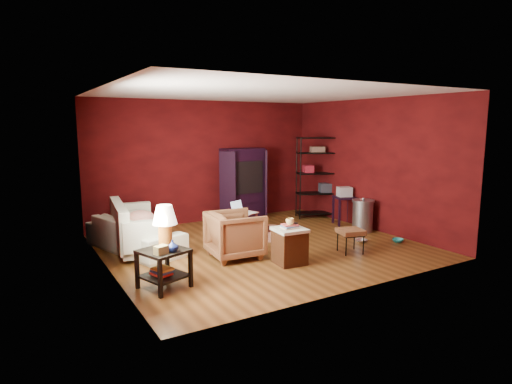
{
  "coord_description": "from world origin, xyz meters",
  "views": [
    {
      "loc": [
        -4.02,
        -6.64,
        2.25
      ],
      "look_at": [
        0.0,
        0.2,
        1.0
      ],
      "focal_mm": 30.0,
      "sensor_mm": 36.0,
      "label": 1
    }
  ],
  "objects_px": {
    "sofa": "(134,228)",
    "tv_armoire": "(243,182)",
    "wire_shelving": "(317,174)",
    "side_table": "(164,238)",
    "armchair": "(235,232)",
    "hamper": "(290,245)",
    "laptop_desk": "(242,216)"
  },
  "relations": [
    {
      "from": "sofa",
      "to": "tv_armoire",
      "type": "bearing_deg",
      "value": -83.56
    },
    {
      "from": "sofa",
      "to": "wire_shelving",
      "type": "bearing_deg",
      "value": -100.88
    },
    {
      "from": "sofa",
      "to": "side_table",
      "type": "xyz_separation_m",
      "value": [
        -0.09,
        -1.96,
        0.28
      ]
    },
    {
      "from": "sofa",
      "to": "tv_armoire",
      "type": "relative_size",
      "value": 1.22
    },
    {
      "from": "sofa",
      "to": "wire_shelving",
      "type": "distance_m",
      "value": 4.68
    },
    {
      "from": "armchair",
      "to": "tv_armoire",
      "type": "xyz_separation_m",
      "value": [
        1.58,
        2.62,
        0.45
      ]
    },
    {
      "from": "sofa",
      "to": "tv_armoire",
      "type": "distance_m",
      "value": 3.27
    },
    {
      "from": "side_table",
      "to": "hamper",
      "type": "distance_m",
      "value": 2.1
    },
    {
      "from": "armchair",
      "to": "side_table",
      "type": "bearing_deg",
      "value": 119.38
    },
    {
      "from": "hamper",
      "to": "laptop_desk",
      "type": "height_order",
      "value": "laptop_desk"
    },
    {
      "from": "side_table",
      "to": "wire_shelving",
      "type": "xyz_separation_m",
      "value": [
        4.69,
        2.51,
        0.39
      ]
    },
    {
      "from": "armchair",
      "to": "sofa",
      "type": "bearing_deg",
      "value": 51.52
    },
    {
      "from": "side_table",
      "to": "tv_armoire",
      "type": "bearing_deg",
      "value": 47.19
    },
    {
      "from": "armchair",
      "to": "wire_shelving",
      "type": "height_order",
      "value": "wire_shelving"
    },
    {
      "from": "tv_armoire",
      "to": "armchair",
      "type": "bearing_deg",
      "value": -124.53
    },
    {
      "from": "sofa",
      "to": "armchair",
      "type": "height_order",
      "value": "armchair"
    },
    {
      "from": "hamper",
      "to": "wire_shelving",
      "type": "bearing_deg",
      "value": 44.74
    },
    {
      "from": "sofa",
      "to": "side_table",
      "type": "bearing_deg",
      "value": 159.56
    },
    {
      "from": "sofa",
      "to": "laptop_desk",
      "type": "relative_size",
      "value": 2.81
    },
    {
      "from": "laptop_desk",
      "to": "hamper",
      "type": "bearing_deg",
      "value": -116.73
    },
    {
      "from": "laptop_desk",
      "to": "tv_armoire",
      "type": "relative_size",
      "value": 0.43
    },
    {
      "from": "sofa",
      "to": "wire_shelving",
      "type": "xyz_separation_m",
      "value": [
        4.6,
        0.55,
        0.67
      ]
    },
    {
      "from": "armchair",
      "to": "hamper",
      "type": "height_order",
      "value": "armchair"
    },
    {
      "from": "sofa",
      "to": "hamper",
      "type": "bearing_deg",
      "value": -153.78
    },
    {
      "from": "sofa",
      "to": "hamper",
      "type": "height_order",
      "value": "sofa"
    },
    {
      "from": "side_table",
      "to": "tv_armoire",
      "type": "xyz_separation_m",
      "value": [
        3.04,
        3.29,
        0.2
      ]
    },
    {
      "from": "armchair",
      "to": "hamper",
      "type": "bearing_deg",
      "value": -136.36
    },
    {
      "from": "armchair",
      "to": "laptop_desk",
      "type": "bearing_deg",
      "value": -28.78
    },
    {
      "from": "wire_shelving",
      "to": "laptop_desk",
      "type": "bearing_deg",
      "value": -140.53
    },
    {
      "from": "tv_armoire",
      "to": "wire_shelving",
      "type": "relative_size",
      "value": 0.87
    },
    {
      "from": "hamper",
      "to": "wire_shelving",
      "type": "height_order",
      "value": "wire_shelving"
    },
    {
      "from": "sofa",
      "to": "tv_armoire",
      "type": "xyz_separation_m",
      "value": [
        2.95,
        1.33,
        0.48
      ]
    }
  ]
}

